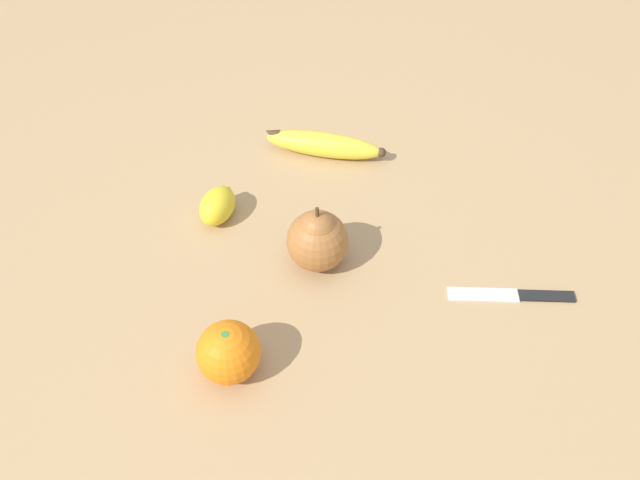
# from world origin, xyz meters

# --- Properties ---
(ground_plane) EXTENTS (3.00, 3.00, 0.00)m
(ground_plane) POSITION_xyz_m (0.00, 0.00, 0.00)
(ground_plane) COLOR tan
(banana) EXTENTS (0.19, 0.13, 0.04)m
(banana) POSITION_xyz_m (-0.07, -0.15, 0.02)
(banana) COLOR yellow
(banana) RESTS_ON ground_plane
(orange) EXTENTS (0.07, 0.07, 0.07)m
(orange) POSITION_xyz_m (0.16, 0.19, 0.04)
(orange) COLOR orange
(orange) RESTS_ON ground_plane
(pear) EXTENTS (0.08, 0.08, 0.10)m
(pear) POSITION_xyz_m (0.01, 0.06, 0.05)
(pear) COLOR #A36633
(pear) RESTS_ON ground_plane
(lemon) EXTENTS (0.08, 0.08, 0.05)m
(lemon) POSITION_xyz_m (0.12, -0.07, 0.02)
(lemon) COLOR yellow
(lemon) RESTS_ON ground_plane
(paring_knife) EXTENTS (0.16, 0.08, 0.01)m
(paring_knife) POSITION_xyz_m (-0.21, 0.20, 0.00)
(paring_knife) COLOR silver
(paring_knife) RESTS_ON ground_plane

